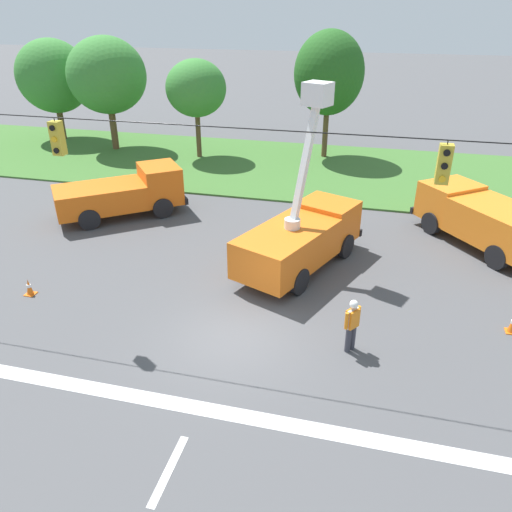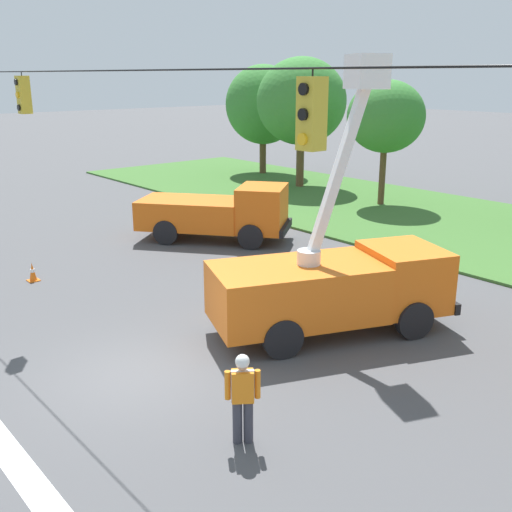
% 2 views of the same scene
% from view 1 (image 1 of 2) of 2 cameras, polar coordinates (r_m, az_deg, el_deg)
% --- Properties ---
extents(ground_plane, '(200.00, 200.00, 0.00)m').
position_cam_1_polar(ground_plane, '(16.07, -2.60, -9.16)').
color(ground_plane, '#4C4C4F').
extents(grass_verge, '(56.00, 12.00, 0.10)m').
position_cam_1_polar(grass_verge, '(32.05, 6.62, 9.81)').
color(grass_verge, '#3D6B2D').
rests_on(grass_verge, ground).
extents(lane_markings, '(17.60, 15.25, 0.01)m').
position_cam_1_polar(lane_markings, '(12.80, -8.98, -21.27)').
color(lane_markings, silver).
rests_on(lane_markings, ground).
extents(signal_gantry, '(26.20, 0.33, 7.20)m').
position_cam_1_polar(signal_gantry, '(13.97, -2.83, 5.00)').
color(signal_gantry, slate).
rests_on(signal_gantry, ground).
extents(tree_far_west, '(5.42, 4.65, 7.21)m').
position_cam_1_polar(tree_far_west, '(41.08, -22.17, 18.48)').
color(tree_far_west, brown).
rests_on(tree_far_west, ground).
extents(tree_west, '(5.25, 5.16, 7.55)m').
position_cam_1_polar(tree_west, '(36.84, -16.68, 19.14)').
color(tree_west, brown).
rests_on(tree_west, ground).
extents(tree_centre, '(3.86, 3.90, 6.33)m').
position_cam_1_polar(tree_centre, '(33.76, -6.87, 18.48)').
color(tree_centre, brown).
rests_on(tree_centre, ground).
extents(tree_east, '(4.42, 4.56, 8.02)m').
position_cam_1_polar(tree_east, '(33.79, 8.34, 19.95)').
color(tree_east, brown).
rests_on(tree_east, ground).
extents(utility_truck_bucket_lift, '(4.52, 6.71, 7.00)m').
position_cam_1_polar(utility_truck_bucket_lift, '(19.51, 5.23, 2.41)').
color(utility_truck_bucket_lift, orange).
rests_on(utility_truck_bucket_lift, ground).
extents(utility_truck_support_near, '(5.98, 6.62, 2.14)m').
position_cam_1_polar(utility_truck_support_near, '(23.42, 24.78, 3.87)').
color(utility_truck_support_near, orange).
rests_on(utility_truck_support_near, ground).
extents(utility_truck_support_far, '(6.24, 5.61, 2.30)m').
position_cam_1_polar(utility_truck_support_far, '(25.34, -14.76, 7.03)').
color(utility_truck_support_far, orange).
rests_on(utility_truck_support_far, ground).
extents(road_worker, '(0.43, 0.55, 1.77)m').
position_cam_1_polar(road_worker, '(15.20, 10.92, -7.48)').
color(road_worker, '#383842').
rests_on(road_worker, ground).
extents(traffic_cone_mid_left, '(0.36, 0.36, 0.62)m').
position_cam_1_polar(traffic_cone_mid_left, '(19.80, -24.50, -3.27)').
color(traffic_cone_mid_left, orange).
rests_on(traffic_cone_mid_left, ground).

